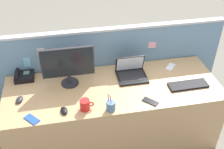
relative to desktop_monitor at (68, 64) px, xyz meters
The scene contains 14 objects.
ground_plane 1.04m from the desktop_monitor, 19.54° to the right, with size 10.00×10.00×0.00m, color slate.
desk 0.73m from the desktop_monitor, 19.54° to the right, with size 2.14×0.77×0.71m, color tan.
cubicle_divider 0.62m from the desktop_monitor, 33.81° to the left, with size 2.64×0.08×1.14m.
desktop_monitor is the anchor object (origin of this frame).
laptop 0.66m from the desktop_monitor, ahead, with size 0.30×0.26×0.21m.
desk_phone 0.52m from the desktop_monitor, 160.75° to the left, with size 0.19×0.17×0.09m.
keyboard_main 1.21m from the desktop_monitor, 13.07° to the right, with size 0.40×0.14×0.02m, color black.
computer_mouse_right_hand 0.47m from the desktop_monitor, 100.92° to the right, with size 0.06×0.10×0.03m, color black.
computer_mouse_left_hand 0.56m from the desktop_monitor, 158.91° to the right, with size 0.06×0.10×0.03m, color #232328.
pen_cup 0.60m from the desktop_monitor, 53.95° to the right, with size 0.08×0.08×0.18m.
cell_phone_black_slab 0.86m from the desktop_monitor, 30.83° to the right, with size 0.07×0.15×0.01m, color black.
cell_phone_blue_case 0.62m from the desktop_monitor, 128.27° to the right, with size 0.07×0.14×0.01m, color blue.
cell_phone_white_slab 1.13m from the desktop_monitor, ahead, with size 0.07×0.14×0.01m, color silver.
coffee_mug 0.46m from the desktop_monitor, 74.89° to the right, with size 0.13×0.09×0.10m.
Camera 1 is at (-0.41, -2.10, 2.44)m, focal length 44.38 mm.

